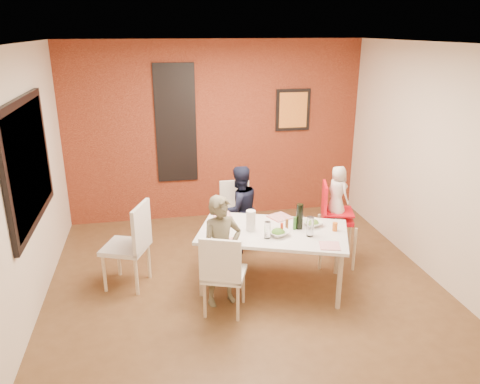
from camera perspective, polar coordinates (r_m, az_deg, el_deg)
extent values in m
plane|color=brown|center=(5.59, 0.60, -11.23)|extent=(4.50, 4.50, 0.00)
cube|color=silver|center=(4.81, 0.71, 17.65)|extent=(4.50, 4.50, 0.02)
cube|color=beige|center=(7.18, -2.98, 7.35)|extent=(4.50, 0.02, 2.70)
cube|color=beige|center=(3.04, 9.33, -10.42)|extent=(4.50, 0.02, 2.70)
cube|color=beige|center=(5.10, -24.94, 0.48)|extent=(0.02, 4.50, 2.70)
cube|color=beige|center=(5.90, 22.64, 3.18)|extent=(0.02, 4.50, 2.70)
cube|color=maroon|center=(7.16, -2.96, 7.32)|extent=(4.50, 0.02, 2.70)
cube|color=black|center=(5.23, -24.45, 3.28)|extent=(0.05, 1.70, 1.30)
cube|color=black|center=(5.23, -24.29, 3.29)|extent=(0.02, 1.55, 1.15)
cube|color=silver|center=(7.06, -7.83, 8.23)|extent=(0.55, 0.03, 1.70)
cube|color=black|center=(7.06, -7.83, 8.23)|extent=(0.60, 0.03, 1.76)
cube|color=black|center=(7.35, 6.47, 9.91)|extent=(0.54, 0.03, 0.64)
cube|color=gold|center=(7.33, 6.50, 9.89)|extent=(0.44, 0.01, 0.54)
cube|color=white|center=(5.31, 4.06, -4.88)|extent=(1.86, 1.43, 0.04)
cylinder|color=tan|center=(5.24, -4.74, -9.42)|extent=(0.05, 0.05, 0.65)
cylinder|color=tan|center=(5.91, -2.92, -5.90)|extent=(0.05, 0.05, 0.65)
cylinder|color=tan|center=(5.12, 12.03, -10.61)|extent=(0.05, 0.05, 0.65)
cylinder|color=tan|center=(5.80, 11.80, -6.84)|extent=(0.05, 0.05, 0.65)
cube|color=white|center=(4.93, -1.93, -9.95)|extent=(0.54, 0.54, 0.05)
cube|color=white|center=(4.65, -2.43, -8.52)|extent=(0.41, 0.18, 0.48)
cylinder|color=#C4B092|center=(5.16, 0.39, -11.35)|extent=(0.03, 0.03, 0.41)
cylinder|color=#C4B092|center=(4.87, -0.27, -13.40)|extent=(0.03, 0.03, 0.41)
cylinder|color=#C4B092|center=(5.22, -3.42, -11.02)|extent=(0.03, 0.03, 0.41)
cylinder|color=#C4B092|center=(4.93, -4.32, -13.01)|extent=(0.03, 0.03, 0.41)
cube|color=white|center=(6.36, -0.38, -3.05)|extent=(0.41, 0.41, 0.05)
cube|color=white|center=(6.45, -0.69, -0.53)|extent=(0.41, 0.04, 0.46)
cylinder|color=tan|center=(6.27, -1.59, -5.56)|extent=(0.03, 0.03, 0.40)
cylinder|color=tan|center=(6.57, -2.07, -4.35)|extent=(0.03, 0.03, 0.40)
cylinder|color=tan|center=(6.33, 1.40, -5.31)|extent=(0.03, 0.03, 0.40)
cylinder|color=tan|center=(6.63, 0.78, -4.13)|extent=(0.03, 0.03, 0.40)
cube|color=silver|center=(5.53, -13.79, -6.56)|extent=(0.61, 0.61, 0.05)
cube|color=silver|center=(5.34, -11.92, -4.22)|extent=(0.21, 0.45, 0.53)
cylinder|color=beige|center=(5.87, -14.57, -7.76)|extent=(0.04, 0.04, 0.46)
cylinder|color=beige|center=(5.72, -11.04, -8.19)|extent=(0.04, 0.04, 0.46)
cylinder|color=beige|center=(5.57, -16.21, -9.49)|extent=(0.04, 0.04, 0.46)
cylinder|color=beige|center=(5.41, -12.51, -10.01)|extent=(0.04, 0.04, 0.46)
cube|color=red|center=(5.96, 11.77, -3.25)|extent=(0.45, 0.45, 0.05)
cube|color=red|center=(5.85, 10.26, -1.02)|extent=(0.13, 0.36, 0.43)
cube|color=red|center=(5.92, 11.84, -2.34)|extent=(0.45, 0.45, 0.02)
cylinder|color=beige|center=(5.93, 13.77, -6.81)|extent=(0.03, 0.03, 0.57)
cylinder|color=beige|center=(5.88, 9.80, -6.77)|extent=(0.03, 0.03, 0.57)
cylinder|color=beige|center=(6.30, 13.22, -5.17)|extent=(0.03, 0.03, 0.57)
cylinder|color=beige|center=(6.25, 9.49, -5.12)|extent=(0.03, 0.03, 0.57)
imported|color=brown|center=(4.98, -2.25, -7.23)|extent=(0.51, 0.41, 1.23)
imported|color=black|center=(6.15, -0.11, -2.11)|extent=(0.68, 0.60, 1.18)
imported|color=beige|center=(5.83, 11.83, -0.03)|extent=(0.31, 0.38, 0.66)
cube|color=white|center=(5.01, -1.36, -6.12)|extent=(0.21, 0.21, 0.01)
cube|color=silver|center=(5.66, 4.88, -3.04)|extent=(0.32, 0.32, 0.01)
cube|color=white|center=(5.01, 10.89, -6.46)|extent=(0.25, 0.25, 0.01)
cube|color=white|center=(5.71, -2.22, -2.82)|extent=(0.22, 0.22, 0.01)
imported|color=white|center=(5.18, 4.67, -4.97)|extent=(0.31, 0.31, 0.06)
imported|color=white|center=(5.47, 8.81, -3.79)|extent=(0.28, 0.28, 0.06)
cylinder|color=black|center=(5.33, 7.28, -2.98)|extent=(0.08, 0.08, 0.30)
cylinder|color=white|center=(5.07, 3.36, -4.65)|extent=(0.07, 0.07, 0.19)
cylinder|color=white|center=(5.17, 8.55, -4.20)|extent=(0.08, 0.08, 0.22)
cylinder|color=white|center=(5.25, 1.32, -3.52)|extent=(0.11, 0.11, 0.24)
cylinder|color=red|center=(5.21, 5.11, -4.44)|extent=(0.03, 0.03, 0.13)
cylinder|color=#337928|center=(5.33, 6.68, -3.81)|extent=(0.04, 0.04, 0.15)
cylinder|color=brown|center=(5.30, 5.73, -3.99)|extent=(0.03, 0.03, 0.14)
cylinder|color=#D06017|center=(5.37, 11.49, -4.17)|extent=(0.06, 0.06, 0.10)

